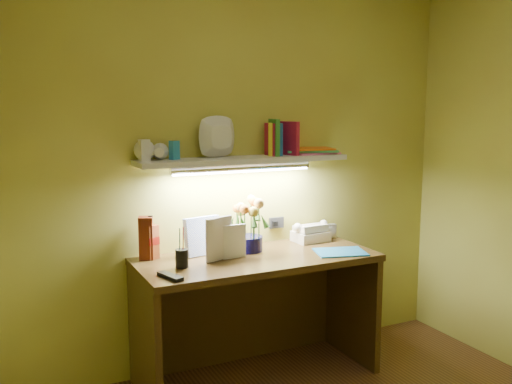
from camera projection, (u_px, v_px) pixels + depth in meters
desk at (257, 318)px, 3.38m from camera, size 1.40×0.60×0.75m
flower_bouquet at (248, 225)px, 3.42m from camera, size 0.24×0.24×0.32m
telephone at (311, 231)px, 3.68m from camera, size 0.22×0.17×0.13m
desk_clock at (329, 231)px, 3.79m from camera, size 0.10×0.06×0.09m
whisky_bottle at (151, 237)px, 3.25m from camera, size 0.09×0.09×0.25m
whisky_box at (146, 238)px, 3.24m from camera, size 0.10×0.10×0.25m
pen_cup at (182, 252)px, 3.08m from camera, size 0.08×0.08×0.17m
art_card at (203, 236)px, 3.34m from camera, size 0.23×0.09×0.22m
tv_remote at (170, 276)px, 2.90m from camera, size 0.10×0.18×0.02m
blue_folder at (340, 252)px, 3.40m from camera, size 0.34×0.29×0.01m
desk_book_a at (206, 241)px, 3.15m from camera, size 0.19×0.07×0.25m
desk_book_b at (223, 243)px, 3.23m from camera, size 0.14×0.02×0.20m
wall_shelf at (244, 153)px, 3.39m from camera, size 1.32×0.34×0.25m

